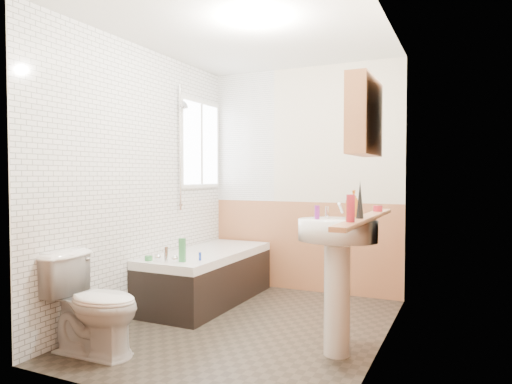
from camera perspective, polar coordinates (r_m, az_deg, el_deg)
floor at (r=4.06m, az=-0.94°, el=-16.52°), size 2.80×2.80×0.00m
ceiling at (r=4.03m, az=-0.96°, el=19.47°), size 2.80×2.80×0.00m
wall_back at (r=5.15m, az=5.95°, el=1.56°), size 2.20×0.02×2.50m
wall_front at (r=2.65m, az=-14.43°, el=1.09°), size 2.20×0.02×2.50m
wall_left at (r=4.45m, az=-13.91°, el=1.44°), size 0.02×2.80×2.50m
wall_right at (r=3.51m, az=15.58°, el=1.29°), size 0.02×2.80×2.50m
wainscot_right at (r=3.60m, az=15.12°, el=-10.74°), size 0.01×2.80×1.00m
wainscot_front at (r=2.79m, az=-14.00°, el=-14.52°), size 2.20×0.01×1.00m
wainscot_back at (r=5.19m, az=5.84°, el=-6.75°), size 2.20×0.01×1.00m
tile_cladding_left at (r=4.44m, az=-13.68°, el=1.44°), size 0.01×2.80×2.50m
tile_return_back at (r=5.43m, az=-1.41°, el=6.87°), size 0.75×0.01×1.50m
window at (r=5.21m, az=-6.91°, el=5.96°), size 0.03×0.79×0.99m
bathtub at (r=4.78m, az=-6.08°, el=-10.28°), size 0.70×1.60×0.67m
shower_riser at (r=4.84m, az=-9.37°, el=6.72°), size 0.11×0.09×1.30m
toilet at (r=3.59m, az=-19.64°, el=-13.10°), size 0.75×0.43×0.72m
sink at (r=3.35m, az=10.11°, el=-8.19°), size 0.57×0.46×1.10m
pine_shelf at (r=3.29m, az=13.63°, el=-3.18°), size 0.10×1.57×0.03m
medicine_cabinet at (r=3.34m, az=13.36°, el=9.12°), size 0.15×0.60×0.54m
foam_can at (r=2.82m, az=11.74°, el=-2.01°), size 0.06×0.06×0.17m
green_bottle at (r=3.07m, az=12.87°, el=-0.92°), size 0.07×0.07×0.25m
black_jar at (r=3.72m, az=14.99°, el=-2.01°), size 0.08×0.08×0.05m
soap_bottle at (r=3.22m, az=12.12°, el=-2.70°), size 0.11×0.22×0.10m
clear_bottle at (r=3.30m, az=7.64°, el=-2.54°), size 0.05×0.05×0.10m
blue_gel at (r=4.14m, az=-9.20°, el=-7.18°), size 0.07×0.05×0.21m
cream_jar at (r=4.27m, az=-13.27°, el=-8.06°), size 0.08×0.08×0.04m
orange_bottle at (r=4.20m, az=-7.02°, el=-7.99°), size 0.02×0.02×0.07m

